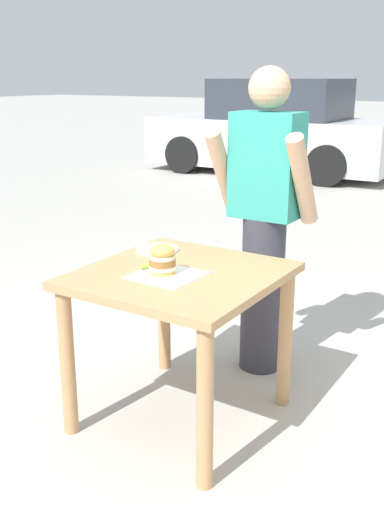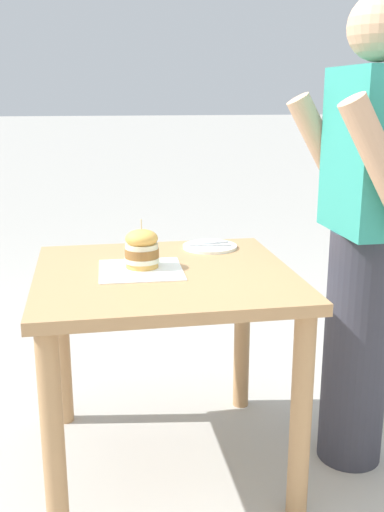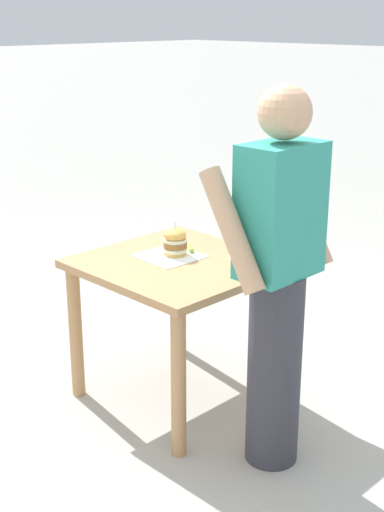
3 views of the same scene
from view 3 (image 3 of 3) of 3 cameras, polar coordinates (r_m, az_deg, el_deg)
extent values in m
plane|color=#ADAAA3|center=(3.91, -1.05, -11.05)|extent=(80.00, 80.00, 0.00)
cube|color=tan|center=(3.60, -1.12, -0.69)|extent=(0.87, 0.90, 0.04)
cylinder|color=tan|center=(4.24, -1.08, -3.14)|extent=(0.07, 0.07, 0.73)
cylinder|color=tan|center=(3.80, -9.29, -6.05)|extent=(0.07, 0.07, 0.73)
cylinder|color=tan|center=(3.76, 7.23, -6.27)|extent=(0.07, 0.07, 0.73)
cylinder|color=tan|center=(3.26, -1.08, -10.24)|extent=(0.07, 0.07, 0.73)
cube|color=white|center=(3.66, -1.77, 0.01)|extent=(0.30, 0.30, 0.00)
cylinder|color=gold|center=(3.67, -1.35, 0.26)|extent=(0.12, 0.12, 0.02)
cylinder|color=beige|center=(3.66, -1.35, 0.53)|extent=(0.13, 0.13, 0.02)
cylinder|color=brown|center=(3.66, -1.35, 0.91)|extent=(0.12, 0.12, 0.03)
cylinder|color=beige|center=(3.65, -1.36, 1.28)|extent=(0.12, 0.12, 0.02)
ellipsoid|color=gold|center=(3.64, -1.36, 1.69)|extent=(0.12, 0.12, 0.06)
cylinder|color=#D1B77F|center=(3.63, -1.37, 2.32)|extent=(0.00, 0.00, 0.05)
cylinder|color=#8EA83D|center=(3.72, -0.11, 0.55)|extent=(0.06, 0.08, 0.02)
cylinder|color=white|center=(3.64, 4.67, -0.06)|extent=(0.22, 0.22, 0.01)
cylinder|color=silver|center=(3.65, 4.83, 0.14)|extent=(0.04, 0.17, 0.01)
cylinder|color=silver|center=(3.63, 4.52, 0.03)|extent=(0.03, 0.17, 0.01)
cylinder|color=#33333D|center=(3.22, 6.59, -9.02)|extent=(0.24, 0.24, 0.90)
cube|color=teal|center=(2.95, 7.12, 3.62)|extent=(0.36, 0.22, 0.56)
sphere|color=tan|center=(2.87, 7.44, 11.34)|extent=(0.22, 0.22, 0.22)
cylinder|color=tan|center=(3.18, 8.82, 3.70)|extent=(0.09, 0.34, 0.50)
cylinder|color=tan|center=(2.83, 3.23, 2.04)|extent=(0.09, 0.34, 0.50)
camera|label=1|loc=(4.75, -34.87, 11.79)|focal=42.00mm
camera|label=2|loc=(2.79, -37.03, 3.03)|focal=42.00mm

